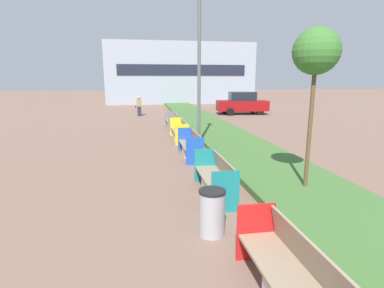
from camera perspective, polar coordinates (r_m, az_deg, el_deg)
name	(u,v)px	position (r m, az deg, el deg)	size (l,w,h in m)	color
planter_grass_strip	(250,154)	(11.58, 11.07, -1.79)	(2.80, 120.00, 0.18)	#426B33
building_backdrop	(180,74)	(38.30, -2.33, 13.26)	(17.76, 5.40, 7.20)	#939EAD
bench_red_frame	(296,288)	(4.18, 19.19, -24.50)	(0.65, 2.47, 0.94)	#ADA8A0
bench_teal_frame	(215,181)	(7.54, 4.49, -6.96)	(0.65, 2.13, 0.94)	#ADA8A0
bench_blue_frame	(191,147)	(11.15, -0.22, -0.61)	(0.65, 2.22, 0.94)	#ADA8A0
bench_yellow_frame	(180,132)	(14.33, -2.33, 2.25)	(0.65, 2.35, 0.94)	#ADA8A0
bench_grey_frame	(173,123)	(17.56, -3.69, 4.02)	(0.65, 1.95, 0.94)	#ADA8A0
litter_bin	(212,212)	(5.66, 3.82, -12.86)	(0.50, 0.50, 0.87)	#9EA0A5
street_lamp_post	(199,57)	(12.64, 1.36, 16.28)	(0.24, 0.44, 6.74)	#56595B
sapling_tree_near	(316,53)	(7.82, 22.57, 15.69)	(1.09, 1.09, 4.03)	brown
pedestrian_walking	(139,106)	(24.37, -10.04, 7.16)	(0.53, 0.24, 1.59)	#232633
parked_car_distant	(242,103)	(25.66, 9.51, 7.67)	(4.38, 2.25, 1.86)	maroon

